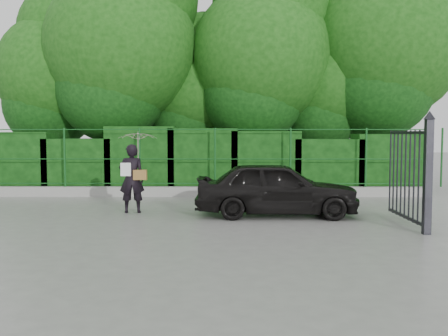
{
  "coord_description": "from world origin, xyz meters",
  "views": [
    {
      "loc": [
        0.78,
        -10.68,
        1.94
      ],
      "look_at": [
        0.7,
        1.3,
        1.1
      ],
      "focal_mm": 40.0,
      "sensor_mm": 36.0,
      "label": 1
    }
  ],
  "objects": [
    {
      "name": "trees",
      "position": [
        1.14,
        7.74,
        4.62
      ],
      "size": [
        17.1,
        6.15,
        8.08
      ],
      "color": "black",
      "rests_on": "ground"
    },
    {
      "name": "kerb",
      "position": [
        0.0,
        4.5,
        0.15
      ],
      "size": [
        14.0,
        0.25,
        0.3
      ],
      "primitive_type": "cube",
      "color": "#9E9E99",
      "rests_on": "ground"
    },
    {
      "name": "gate",
      "position": [
        4.6,
        -0.72,
        1.19
      ],
      "size": [
        0.22,
        2.33,
        2.36
      ],
      "color": "black",
      "rests_on": "ground"
    },
    {
      "name": "woman",
      "position": [
        -1.45,
        1.41,
        1.3
      ],
      "size": [
        0.93,
        0.94,
        1.98
      ],
      "color": "black",
      "rests_on": "ground"
    },
    {
      "name": "fence",
      "position": [
        0.22,
        4.5,
        1.2
      ],
      "size": [
        14.13,
        0.06,
        1.8
      ],
      "color": "#144D1A",
      "rests_on": "kerb"
    },
    {
      "name": "ground",
      "position": [
        0.0,
        0.0,
        0.0
      ],
      "size": [
        80.0,
        80.0,
        0.0
      ],
      "primitive_type": "plane",
      "color": "gray"
    },
    {
      "name": "hedge",
      "position": [
        -0.05,
        5.5,
        0.98
      ],
      "size": [
        14.2,
        1.2,
        2.15
      ],
      "color": "black",
      "rests_on": "ground"
    },
    {
      "name": "car",
      "position": [
        1.93,
        0.96,
        0.65
      ],
      "size": [
        3.82,
        1.61,
        1.29
      ],
      "primitive_type": "imported",
      "rotation": [
        0.0,
        0.0,
        1.55
      ],
      "color": "black",
      "rests_on": "ground"
    }
  ]
}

